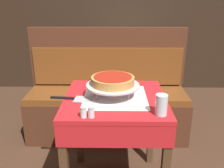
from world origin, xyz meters
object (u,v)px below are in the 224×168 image
at_px(dining_table_rear, 123,55).
at_px(deep_dish_pizza, 112,80).
at_px(pepper_shaker, 90,112).
at_px(pizza_server, 73,99).
at_px(pizza_pan_stand, 112,86).
at_px(water_glass_near, 161,105).
at_px(booth_bench, 107,105).
at_px(condiment_caddy, 121,44).
at_px(salt_shaker, 82,112).
at_px(dining_table_front, 114,112).

distance_m(dining_table_rear, deep_dish_pizza, 1.74).
distance_m(dining_table_rear, pepper_shaker, 2.04).
distance_m(pizza_server, pepper_shaker, 0.29).
distance_m(pizza_pan_stand, deep_dish_pizza, 0.04).
bearing_deg(water_glass_near, booth_bench, 108.19).
xyz_separation_m(pepper_shaker, condiment_caddy, (0.21, 2.10, -0.00)).
bearing_deg(booth_bench, condiment_caddy, 81.01).
bearing_deg(booth_bench, pepper_shaker, -92.91).
height_order(pizza_pan_stand, deep_dish_pizza, deep_dish_pizza).
relative_size(pizza_pan_stand, deep_dish_pizza, 1.24).
bearing_deg(water_glass_near, pepper_shaker, -174.51).
height_order(booth_bench, pepper_shaker, booth_bench).
bearing_deg(salt_shaker, dining_table_rear, 81.97).
xyz_separation_m(booth_bench, deep_dish_pizza, (0.06, -0.78, 0.54)).
height_order(dining_table_front, water_glass_near, water_glass_near).
bearing_deg(pizza_pan_stand, pizza_server, -169.66).
distance_m(dining_table_front, pizza_pan_stand, 0.19).
bearing_deg(pizza_server, deep_dish_pizza, 10.34).
height_order(deep_dish_pizza, pepper_shaker, deep_dish_pizza).
relative_size(dining_table_front, pizza_server, 2.62).
relative_size(salt_shaker, pepper_shaker, 1.00).
relative_size(booth_bench, salt_shaker, 25.38).
height_order(pizza_server, pepper_shaker, pepper_shaker).
height_order(pizza_pan_stand, water_glass_near, water_glass_near).
height_order(dining_table_front, condiment_caddy, condiment_caddy).
xyz_separation_m(dining_table_front, dining_table_rear, (0.11, 1.72, -0.01)).
xyz_separation_m(pizza_pan_stand, pepper_shaker, (-0.12, -0.31, -0.05)).
relative_size(water_glass_near, pepper_shaker, 1.97).
xyz_separation_m(dining_table_front, booth_bench, (-0.08, 0.79, -0.31)).
relative_size(deep_dish_pizza, salt_shaker, 4.60).
relative_size(booth_bench, pepper_shaker, 25.34).
height_order(dining_table_front, booth_bench, booth_bench).
xyz_separation_m(dining_table_rear, pepper_shaker, (-0.24, -2.02, 0.15)).
bearing_deg(deep_dish_pizza, water_glass_near, -43.50).
bearing_deg(pizza_pan_stand, dining_table_front, -17.73).
height_order(salt_shaker, condiment_caddy, condiment_caddy).
relative_size(dining_table_rear, pepper_shaker, 11.98).
xyz_separation_m(deep_dish_pizza, condiment_caddy, (0.10, 1.79, -0.09)).
height_order(dining_table_rear, salt_shaker, salt_shaker).
xyz_separation_m(deep_dish_pizza, pepper_shaker, (-0.12, -0.31, -0.09)).
bearing_deg(water_glass_near, pizza_server, 157.80).
distance_m(deep_dish_pizza, water_glass_near, 0.39).
height_order(water_glass_near, condiment_caddy, condiment_caddy).
xyz_separation_m(dining_table_front, pepper_shaker, (-0.13, -0.30, 0.14)).
xyz_separation_m(dining_table_front, deep_dish_pizza, (-0.02, 0.01, 0.23)).
distance_m(pepper_shaker, condiment_caddy, 2.11).
height_order(dining_table_front, dining_table_rear, dining_table_front).
distance_m(booth_bench, water_glass_near, 1.20).
height_order(pizza_server, condiment_caddy, condiment_caddy).
relative_size(pizza_server, water_glass_near, 2.32).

